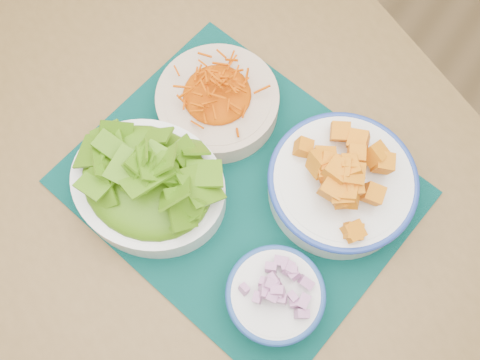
# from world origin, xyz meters

# --- Properties ---
(ground) EXTENTS (4.00, 4.00, 0.00)m
(ground) POSITION_xyz_m (0.00, 0.00, 0.00)
(ground) COLOR tan
(ground) RESTS_ON ground
(table) EXTENTS (1.57, 1.33, 0.75)m
(table) POSITION_xyz_m (-0.30, -0.15, 0.66)
(table) COLOR brown
(table) RESTS_ON ground
(placemat) EXTENTS (0.54, 0.46, 0.00)m
(placemat) POSITION_xyz_m (-0.21, -0.16, 0.75)
(placemat) COLOR black
(placemat) RESTS_ON table
(carrot_bowl) EXTENTS (0.25, 0.25, 0.08)m
(carrot_bowl) POSITION_xyz_m (-0.32, -0.06, 0.79)
(carrot_bowl) COLOR #C5AC92
(carrot_bowl) RESTS_ON placemat
(squash_bowl) EXTENTS (0.26, 0.26, 0.11)m
(squash_bowl) POSITION_xyz_m (-0.08, -0.07, 0.80)
(squash_bowl) COLOR silver
(squash_bowl) RESTS_ON placemat
(lettuce_bowl) EXTENTS (0.27, 0.24, 0.10)m
(lettuce_bowl) POSITION_xyz_m (-0.32, -0.25, 0.80)
(lettuce_bowl) COLOR white
(lettuce_bowl) RESTS_ON placemat
(onion_bowl) EXTENTS (0.15, 0.15, 0.07)m
(onion_bowl) POSITION_xyz_m (-0.07, -0.27, 0.79)
(onion_bowl) COLOR silver
(onion_bowl) RESTS_ON placemat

